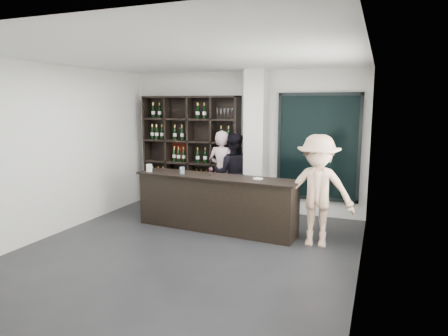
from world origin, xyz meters
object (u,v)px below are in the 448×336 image
at_px(taster_pink, 222,171).
at_px(taster_black, 233,173).
at_px(wine_shelf, 191,152).
at_px(tasting_counter, 216,203).
at_px(customer, 317,191).

xyz_separation_m(taster_pink, taster_black, (0.25, -0.04, -0.02)).
bearing_deg(taster_black, wine_shelf, -27.37).
bearing_deg(wine_shelf, tasting_counter, -49.87).
height_order(taster_black, customer, customer).
height_order(tasting_counter, taster_pink, taster_pink).
xyz_separation_m(wine_shelf, taster_black, (1.05, -0.20, -0.37)).
distance_m(taster_pink, customer, 2.54).
relative_size(tasting_counter, customer, 1.68).
height_order(wine_shelf, tasting_counter, wine_shelf).
distance_m(tasting_counter, taster_black, 1.22).
xyz_separation_m(taster_pink, customer, (2.15, -1.35, 0.04)).
xyz_separation_m(tasting_counter, taster_pink, (-0.35, 1.21, 0.36)).
xyz_separation_m(wine_shelf, taster_pink, (0.80, -0.17, -0.35)).
bearing_deg(tasting_counter, taster_pink, 110.72).
bearing_deg(taster_pink, taster_black, 177.10).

